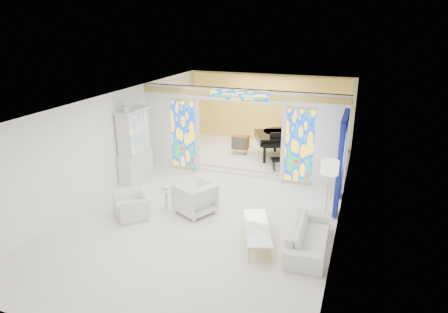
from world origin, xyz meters
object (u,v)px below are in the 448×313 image
at_px(armchair_left, 132,205).
at_px(grand_piano, 279,137).
at_px(tv_console, 240,142).
at_px(coffee_table, 257,228).
at_px(armchair_right, 195,198).
at_px(china_cabinet, 134,145).
at_px(sofa, 308,236).

height_order(armchair_left, grand_piano, grand_piano).
distance_m(grand_piano, tv_console, 1.49).
bearing_deg(tv_console, coffee_table, -68.41).
xyz_separation_m(armchair_right, grand_piano, (1.21, 5.14, 0.47)).
height_order(china_cabinet, tv_console, china_cabinet).
bearing_deg(tv_console, china_cabinet, -130.42).
height_order(armchair_left, coffee_table, armchair_left).
height_order(china_cabinet, coffee_table, china_cabinet).
xyz_separation_m(armchair_left, sofa, (4.75, -0.02, -0.00)).
bearing_deg(armchair_left, armchair_right, 71.27).
bearing_deg(sofa, armchair_right, 74.32).
bearing_deg(china_cabinet, armchair_left, -60.42).
bearing_deg(grand_piano, tv_console, 167.02).
xyz_separation_m(sofa, coffee_table, (-1.20, -0.13, 0.06)).
distance_m(armchair_left, armchair_right, 1.71).
relative_size(armchair_left, tv_console, 1.42).
relative_size(china_cabinet, armchair_right, 2.77).
height_order(armchair_right, tv_console, armchair_right).
bearing_deg(armchair_right, tv_console, -150.18).
height_order(sofa, tv_console, tv_console).
height_order(sofa, coffee_table, sofa).
distance_m(china_cabinet, tv_console, 4.18).
bearing_deg(china_cabinet, grand_piano, 39.59).
bearing_deg(grand_piano, armchair_left, -138.73).
distance_m(china_cabinet, armchair_right, 3.47).
xyz_separation_m(armchair_left, armchair_right, (1.52, 0.77, 0.12)).
relative_size(sofa, grand_piano, 0.71).
bearing_deg(coffee_table, tv_console, 111.34).
bearing_deg(sofa, armchair_left, 87.87).
height_order(armchair_left, tv_console, tv_console).
distance_m(china_cabinet, grand_piano, 5.38).
height_order(armchair_left, sofa, armchair_left).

